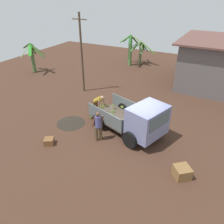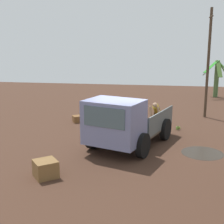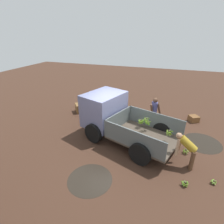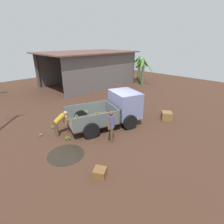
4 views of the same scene
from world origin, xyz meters
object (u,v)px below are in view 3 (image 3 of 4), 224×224
(person_foreground_visitor, at_px, (154,112))
(wooden_crate_1, at_px, (81,108))
(banana_bunch_on_ground_0, at_px, (186,151))
(banana_bunch_on_ground_2, at_px, (185,183))
(wooden_crate_0, at_px, (194,119))
(cargo_truck, at_px, (111,114))
(banana_bunch_on_ground_1, at_px, (214,182))
(person_worker_loading, at_px, (188,148))

(person_foreground_visitor, bearing_deg, wooden_crate_1, -140.65)
(banana_bunch_on_ground_0, xyz_separation_m, wooden_crate_1, (5.98, -2.32, 0.13))
(banana_bunch_on_ground_2, xyz_separation_m, wooden_crate_0, (-0.61, -4.93, 0.06))
(cargo_truck, xyz_separation_m, wooden_crate_0, (-3.90, -2.69, -0.88))
(wooden_crate_1, bearing_deg, wooden_crate_0, -172.63)
(person_foreground_visitor, xyz_separation_m, banana_bunch_on_ground_2, (-1.46, 3.45, -0.82))
(banana_bunch_on_ground_1, bearing_deg, person_foreground_visitor, -52.47)
(person_worker_loading, xyz_separation_m, banana_bunch_on_ground_2, (0.01, 1.00, -0.68))
(banana_bunch_on_ground_1, xyz_separation_m, wooden_crate_0, (0.28, -4.54, 0.08))
(banana_bunch_on_ground_2, relative_size, wooden_crate_0, 0.53)
(banana_bunch_on_ground_1, xyz_separation_m, banana_bunch_on_ground_2, (0.89, 0.39, 0.01))
(person_foreground_visitor, bearing_deg, person_worker_loading, -11.55)
(cargo_truck, bearing_deg, banana_bunch_on_ground_0, -168.82)
(banana_bunch_on_ground_2, bearing_deg, wooden_crate_0, -97.09)
(person_worker_loading, bearing_deg, banana_bunch_on_ground_1, 156.30)
(person_foreground_visitor, distance_m, person_worker_loading, 2.86)
(wooden_crate_0, relative_size, wooden_crate_1, 0.72)
(wooden_crate_0, distance_m, wooden_crate_1, 6.56)
(person_worker_loading, distance_m, wooden_crate_0, 4.02)
(cargo_truck, xyz_separation_m, banana_bunch_on_ground_2, (-3.29, 2.24, -0.95))
(banana_bunch_on_ground_1, bearing_deg, person_worker_loading, -34.55)
(banana_bunch_on_ground_2, xyz_separation_m, wooden_crate_1, (5.89, -4.09, 0.16))
(banana_bunch_on_ground_0, bearing_deg, person_foreground_visitor, -47.43)
(banana_bunch_on_ground_0, relative_size, banana_bunch_on_ground_2, 1.05)
(banana_bunch_on_ground_0, relative_size, wooden_crate_1, 0.39)
(person_foreground_visitor, bearing_deg, wooden_crate_0, 83.19)
(banana_bunch_on_ground_2, bearing_deg, person_worker_loading, -90.53)
(cargo_truck, bearing_deg, wooden_crate_0, -126.29)
(banana_bunch_on_ground_0, distance_m, banana_bunch_on_ground_2, 1.77)
(banana_bunch_on_ground_1, height_order, wooden_crate_0, wooden_crate_0)
(banana_bunch_on_ground_1, bearing_deg, banana_bunch_on_ground_0, -59.66)
(banana_bunch_on_ground_2, bearing_deg, cargo_truck, -34.30)
(banana_bunch_on_ground_1, relative_size, wooden_crate_1, 0.31)
(wooden_crate_0, bearing_deg, banana_bunch_on_ground_2, 82.91)
(cargo_truck, height_order, banana_bunch_on_ground_2, cargo_truck)
(cargo_truck, distance_m, banana_bunch_on_ground_2, 4.09)
(person_worker_loading, height_order, wooden_crate_0, person_worker_loading)
(person_foreground_visitor, height_order, banana_bunch_on_ground_0, person_foreground_visitor)
(person_foreground_visitor, relative_size, banana_bunch_on_ground_0, 6.57)
(wooden_crate_0, height_order, wooden_crate_1, wooden_crate_1)
(cargo_truck, relative_size, banana_bunch_on_ground_2, 19.20)
(banana_bunch_on_ground_1, relative_size, wooden_crate_0, 0.44)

